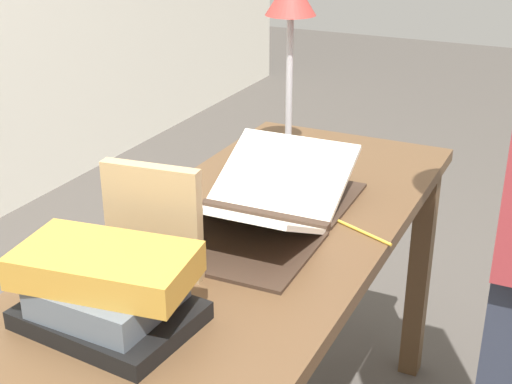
{
  "coord_description": "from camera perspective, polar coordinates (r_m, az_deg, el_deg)",
  "views": [
    {
      "loc": [
        -1.25,
        -0.63,
        1.46
      ],
      "look_at": [
        0.05,
        -0.0,
        0.84
      ],
      "focal_mm": 50.0,
      "sensor_mm": 36.0,
      "label": 1
    }
  ],
  "objects": [
    {
      "name": "coffee_mug",
      "position": [
        1.82,
        3.24,
        2.26
      ],
      "size": [
        0.1,
        0.11,
        0.09
      ],
      "rotation": [
        0.0,
        0.0,
        0.88
      ],
      "color": "white",
      "rests_on": "reading_desk"
    },
    {
      "name": "book_stack_tall",
      "position": [
        1.25,
        -11.79,
        -7.6
      ],
      "size": [
        0.23,
        0.32,
        0.14
      ],
      "color": "black",
      "rests_on": "reading_desk"
    },
    {
      "name": "reading_lamp",
      "position": [
        1.89,
        2.78,
        13.9
      ],
      "size": [
        0.13,
        0.13,
        0.5
      ],
      "color": "#ADADB2",
      "rests_on": "reading_desk"
    },
    {
      "name": "book_standing_upright",
      "position": [
        1.37,
        -8.24,
        -2.31
      ],
      "size": [
        0.05,
        0.2,
        0.23
      ],
      "rotation": [
        0.0,
        0.0,
        0.12
      ],
      "color": "tan",
      "rests_on": "reading_desk"
    },
    {
      "name": "open_book",
      "position": [
        1.61,
        0.6,
        -1.06
      ],
      "size": [
        0.58,
        0.34,
        0.12
      ],
      "rotation": [
        0.0,
        0.0,
        0.03
      ],
      "color": "#38281E",
      "rests_on": "reading_desk"
    },
    {
      "name": "pencil",
      "position": [
        1.58,
        8.5,
        -3.16
      ],
      "size": [
        0.07,
        0.15,
        0.01
      ],
      "rotation": [
        0.0,
        0.0,
        -0.41
      ],
      "color": "gold",
      "rests_on": "reading_desk"
    },
    {
      "name": "reading_desk",
      "position": [
        1.62,
        -0.8,
        -6.84
      ],
      "size": [
        1.48,
        0.6,
        0.76
      ],
      "color": "brown",
      "rests_on": "ground_plane"
    }
  ]
}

